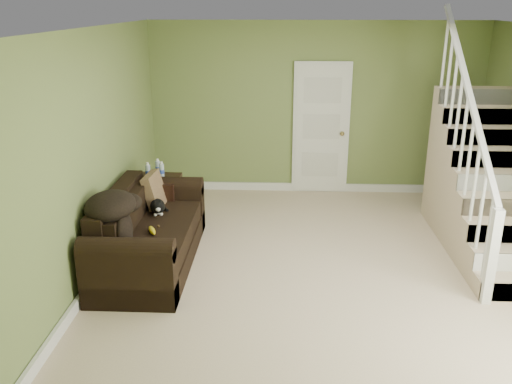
# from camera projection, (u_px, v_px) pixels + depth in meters

# --- Properties ---
(floor) EXTENTS (5.00, 5.50, 0.01)m
(floor) POSITION_uv_depth(u_px,v_px,m) (325.00, 270.00, 6.07)
(floor) COLOR tan
(floor) RESTS_ON ground
(ceiling) EXTENTS (5.00, 5.50, 0.01)m
(ceiling) POSITION_uv_depth(u_px,v_px,m) (336.00, 28.00, 5.21)
(ceiling) COLOR white
(ceiling) RESTS_ON wall_back
(wall_back) EXTENTS (5.00, 0.04, 2.60)m
(wall_back) POSITION_uv_depth(u_px,v_px,m) (315.00, 109.00, 8.23)
(wall_back) COLOR olive
(wall_back) RESTS_ON floor
(wall_front) EXTENTS (5.00, 0.04, 2.60)m
(wall_front) POSITION_uv_depth(u_px,v_px,m) (370.00, 291.00, 3.05)
(wall_front) COLOR olive
(wall_front) RESTS_ON floor
(wall_left) EXTENTS (0.04, 5.50, 2.60)m
(wall_left) POSITION_uv_depth(u_px,v_px,m) (94.00, 155.00, 5.75)
(wall_left) COLOR olive
(wall_left) RESTS_ON floor
(baseboard_back) EXTENTS (5.00, 0.04, 0.12)m
(baseboard_back) POSITION_uv_depth(u_px,v_px,m) (312.00, 187.00, 8.61)
(baseboard_back) COLOR white
(baseboard_back) RESTS_ON floor
(baseboard_left) EXTENTS (0.04, 5.50, 0.12)m
(baseboard_left) POSITION_uv_depth(u_px,v_px,m) (107.00, 261.00, 6.16)
(baseboard_left) COLOR white
(baseboard_left) RESTS_ON floor
(door) EXTENTS (0.86, 0.12, 2.02)m
(door) POSITION_uv_depth(u_px,v_px,m) (321.00, 129.00, 8.28)
(door) COLOR white
(door) RESTS_ON floor
(staircase) EXTENTS (1.00, 2.51, 2.82)m
(staircase) POSITION_uv_depth(u_px,v_px,m) (483.00, 191.00, 6.68)
(staircase) COLOR tan
(staircase) RESTS_ON floor
(sofa) EXTENTS (0.93, 2.15, 0.85)m
(sofa) POSITION_uv_depth(u_px,v_px,m) (147.00, 236.00, 6.15)
(sofa) COLOR black
(sofa) RESTS_ON floor
(side_table) EXTENTS (0.58, 0.58, 0.90)m
(side_table) POSITION_uv_depth(u_px,v_px,m) (158.00, 202.00, 7.16)
(side_table) COLOR black
(side_table) RESTS_ON floor
(cat) EXTENTS (0.28, 0.46, 0.23)m
(cat) POSITION_uv_depth(u_px,v_px,m) (157.00, 207.00, 6.42)
(cat) COLOR black
(cat) RESTS_ON sofa
(banana) EXTENTS (0.15, 0.23, 0.06)m
(banana) POSITION_uv_depth(u_px,v_px,m) (152.00, 230.00, 5.89)
(banana) COLOR yellow
(banana) RESTS_ON sofa
(throw_pillow) EXTENTS (0.24, 0.46, 0.46)m
(throw_pillow) POSITION_uv_depth(u_px,v_px,m) (155.00, 191.00, 6.64)
(throw_pillow) COLOR #432A1B
(throw_pillow) RESTS_ON sofa
(throw_blanket) EXTENTS (0.59, 0.72, 0.27)m
(throw_blanket) POSITION_uv_depth(u_px,v_px,m) (110.00, 206.00, 5.51)
(throw_blanket) COLOR black
(throw_blanket) RESTS_ON sofa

